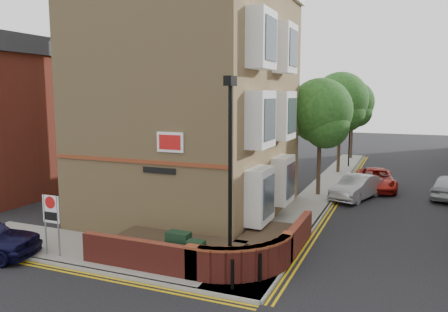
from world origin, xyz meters
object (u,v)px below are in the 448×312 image
lamppost (230,177)px  zone_sign (51,214)px  silver_car_near (356,187)px  utility_cabinet_large (179,249)px

lamppost → zone_sign: (-6.60, -0.70, -1.70)m
zone_sign → silver_car_near: 16.37m
zone_sign → silver_car_near: size_ratio=0.53×
lamppost → silver_car_near: (2.54, 12.85, -2.66)m
utility_cabinet_large → zone_sign: bearing=-170.3°
lamppost → zone_sign: 6.85m
utility_cabinet_large → zone_sign: zone_sign is taller
utility_cabinet_large → silver_car_near: size_ratio=0.29×
lamppost → silver_car_near: lamppost is taller
utility_cabinet_large → silver_car_near: 13.50m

